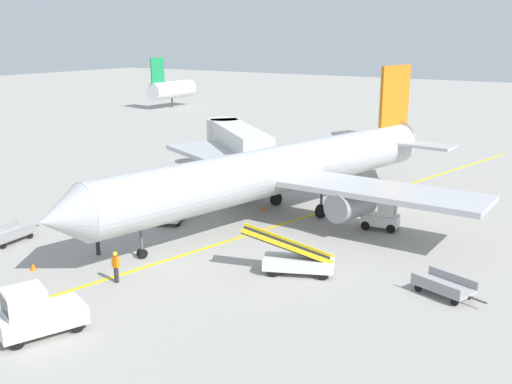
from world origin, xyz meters
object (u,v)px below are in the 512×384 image
at_px(baggage_tug_by_cargo_door, 383,216).
at_px(baggage_tug_near_wing, 165,188).
at_px(airliner, 285,169).
at_px(baggage_cart_empty_trailing, 444,286).
at_px(baggage_cart_loaded, 10,235).
at_px(jet_bridge, 235,140).
at_px(safety_cone_nose_right, 264,208).
at_px(ground_crew_wing_walker, 97,240).
at_px(belt_loader_forward_hold, 296,260).
at_px(safety_cone_nose_left, 33,266).
at_px(ground_crew_marshaller, 116,266).
at_px(belt_loader_aft_hold, 175,208).
at_px(pushback_tug, 36,313).

bearing_deg(baggage_tug_by_cargo_door, baggage_tug_near_wing, -172.27).
distance_m(airliner, baggage_cart_empty_trailing, 15.61).
distance_m(baggage_tug_by_cargo_door, baggage_cart_empty_trailing, 10.40).
relative_size(baggage_cart_loaded, baggage_cart_empty_trailing, 1.00).
bearing_deg(jet_bridge, baggage_tug_near_wing, -94.17).
distance_m(baggage_tug_near_wing, baggage_cart_empty_trailing, 24.14).
relative_size(baggage_cart_empty_trailing, safety_cone_nose_right, 8.68).
distance_m(jet_bridge, safety_cone_nose_right, 10.76).
bearing_deg(ground_crew_wing_walker, belt_loader_forward_hold, 19.00).
bearing_deg(safety_cone_nose_left, baggage_tug_near_wing, 103.30).
distance_m(baggage_cart_loaded, safety_cone_nose_right, 17.36).
height_order(airliner, safety_cone_nose_right, airliner).
bearing_deg(baggage_tug_near_wing, ground_crew_marshaller, -57.64).
distance_m(airliner, baggage_tug_near_wing, 10.36).
xyz_separation_m(baggage_tug_near_wing, baggage_tug_by_cargo_door, (17.01, 2.31, 0.00)).
xyz_separation_m(belt_loader_aft_hold, baggage_cart_empty_trailing, (19.44, -2.40, -0.31)).
relative_size(baggage_cart_empty_trailing, ground_crew_wing_walker, 2.25).
bearing_deg(baggage_tug_near_wing, belt_loader_aft_hold, -41.33).
relative_size(pushback_tug, safety_cone_nose_right, 9.20).
bearing_deg(ground_crew_marshaller, safety_cone_nose_left, -165.52).
bearing_deg(airliner, pushback_tug, -90.41).
height_order(belt_loader_forward_hold, belt_loader_aft_hold, same).
relative_size(baggage_tug_near_wing, ground_crew_marshaller, 1.60).
relative_size(baggage_tug_by_cargo_door, belt_loader_aft_hold, 0.51).
bearing_deg(pushback_tug, baggage_cart_empty_trailing, 44.82).
distance_m(airliner, ground_crew_wing_walker, 14.00).
bearing_deg(safety_cone_nose_right, belt_loader_aft_hold, -128.39).
distance_m(ground_crew_wing_walker, safety_cone_nose_left, 3.87).
bearing_deg(safety_cone_nose_left, pushback_tug, -35.70).
xyz_separation_m(baggage_tug_near_wing, baggage_cart_empty_trailing, (23.40, -5.89, -0.46)).
height_order(baggage_cart_empty_trailing, ground_crew_marshaller, ground_crew_marshaller).
bearing_deg(belt_loader_aft_hold, jet_bridge, 105.25).
height_order(baggage_tug_near_wing, belt_loader_forward_hold, belt_loader_forward_hold).
relative_size(belt_loader_aft_hold, safety_cone_nose_left, 11.57).
xyz_separation_m(airliner, baggage_tug_by_cargo_door, (7.06, 0.84, -2.49)).
bearing_deg(baggage_tug_near_wing, airliner, 8.38).
height_order(jet_bridge, baggage_cart_loaded, jet_bridge).
relative_size(belt_loader_forward_hold, baggage_cart_empty_trailing, 1.33).
height_order(baggage_tug_by_cargo_door, safety_cone_nose_right, baggage_tug_by_cargo_door).
bearing_deg(baggage_tug_by_cargo_door, safety_cone_nose_right, -176.17).
xyz_separation_m(baggage_tug_near_wing, safety_cone_nose_left, (3.52, -14.89, -0.71)).
xyz_separation_m(baggage_tug_by_cargo_door, safety_cone_nose_right, (-8.93, -0.60, -0.71)).
bearing_deg(ground_crew_wing_walker, safety_cone_nose_right, 75.51).
bearing_deg(baggage_tug_near_wing, safety_cone_nose_right, 11.94).
height_order(jet_bridge, ground_crew_marshaller, jet_bridge).
bearing_deg(safety_cone_nose_right, baggage_cart_loaded, -123.75).
xyz_separation_m(pushback_tug, safety_cone_nose_left, (-6.28, 4.52, -0.77)).
distance_m(baggage_tug_near_wing, belt_loader_forward_hold, 17.56).
height_order(belt_loader_aft_hold, ground_crew_wing_walker, belt_loader_aft_hold).
distance_m(pushback_tug, safety_cone_nose_left, 7.78).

